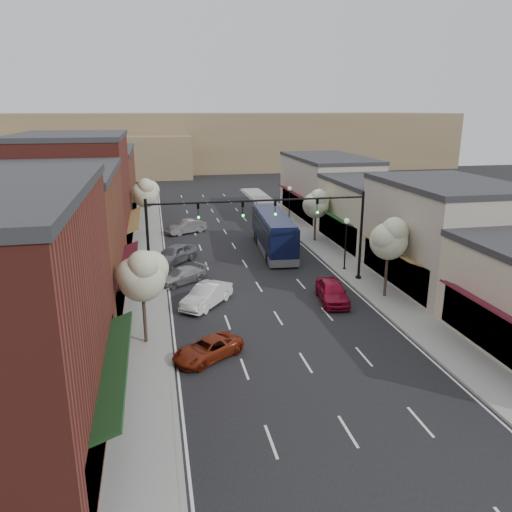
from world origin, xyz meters
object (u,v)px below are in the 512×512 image
lamp_post_far (289,199)px  parked_car_a (208,349)px  lamp_post_near (346,235)px  tree_right_near (390,237)px  red_hatchback (332,291)px  tree_left_near (142,274)px  coach_bus (273,232)px  signal_mast_right (332,224)px  tree_left_far (146,193)px  tree_right_far (316,203)px  parked_car_b (207,295)px  parked_car_e (186,227)px  signal_mast_left (182,231)px  parked_car_c (182,276)px  parked_car_d (174,254)px

lamp_post_far → parked_car_a: bearing=-112.8°
lamp_post_near → parked_car_a: bearing=-134.7°
tree_right_near → red_hatchback: tree_right_near is taller
tree_left_near → parked_car_a: (3.22, -2.43, -3.66)m
coach_bus → tree_right_near: bearing=-65.8°
tree_right_near → tree_left_near: tree_right_near is taller
signal_mast_right → tree_left_far: bearing=127.7°
tree_right_far → parked_car_b: tree_right_far is taller
red_hatchback → tree_left_near: bearing=-154.4°
tree_right_far → parked_car_b: bearing=-130.3°
parked_car_b → tree_right_far: bearing=87.7°
lamp_post_far → red_hatchback: (-3.43, -23.97, -2.23)m
signal_mast_right → tree_right_far: 12.27m
tree_right_near → tree_left_far: bearing=127.0°
lamp_post_near → parked_car_e: 19.88m
lamp_post_far → parked_car_a: lamp_post_far is taller
lamp_post_near → red_hatchback: (-3.43, -6.47, -2.23)m
signal_mast_left → lamp_post_far: signal_mast_left is taller
signal_mast_left → coach_bus: (8.99, 9.43, -2.77)m
tree_right_far → parked_car_a: tree_right_far is taller
coach_bus → lamp_post_far: bearing=71.2°
tree_right_far → parked_car_c: tree_right_far is taller
red_hatchback → parked_car_c: red_hatchback is taller
signal_mast_left → signal_mast_right: bearing=0.0°
tree_right_near → parked_car_c: (-14.02, 6.08, -3.85)m
parked_car_e → parked_car_c: bearing=-32.7°
signal_mast_left → coach_bus: size_ratio=0.70×
signal_mast_right → parked_car_c: signal_mast_right is taller
lamp_post_far → parked_car_e: 12.35m
lamp_post_near → parked_car_d: lamp_post_near is taller
lamp_post_far → signal_mast_right: bearing=-96.2°
tree_left_near → red_hatchback: size_ratio=1.25×
signal_mast_right → tree_left_near: size_ratio=1.44×
parked_car_e → red_hatchback: bearing=-6.4°
lamp_post_far → red_hatchback: bearing=-98.1°
tree_left_far → parked_car_b: (3.98, -20.89, -3.85)m
tree_left_near → lamp_post_near: 19.25m
red_hatchback → parked_car_c: bearing=156.9°
parked_car_a → parked_car_e: parked_car_e is taller
tree_left_far → coach_bus: 14.67m
parked_car_c → signal_mast_left: bearing=-31.3°
tree_right_far → tree_left_near: bearing=-129.7°
tree_left_far → parked_car_a: 28.90m
tree_left_far → parked_car_c: 16.62m
tree_right_far → tree_left_far: (-16.60, 6.00, 0.61)m
signal_mast_right → parked_car_c: size_ratio=1.98×
signal_mast_left → tree_right_far: 18.39m
tree_right_far → parked_car_a: size_ratio=1.34×
red_hatchback → parked_car_b: 8.70m
parked_car_b → parked_car_d: 10.51m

